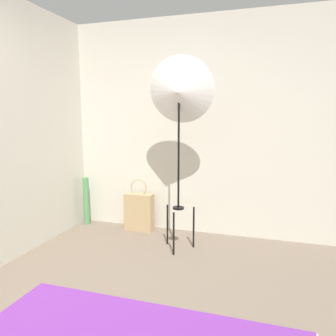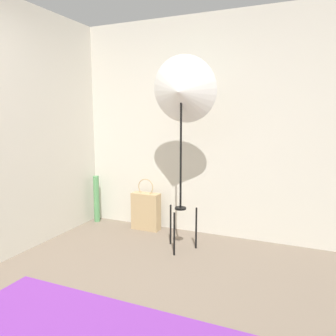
# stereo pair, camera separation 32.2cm
# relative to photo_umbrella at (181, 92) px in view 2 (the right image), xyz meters

# --- Properties ---
(wall_back) EXTENTS (8.00, 0.05, 2.60)m
(wall_back) POSITION_rel_photo_umbrella_xyz_m (0.09, 0.61, -0.38)
(wall_back) COLOR beige
(wall_back) RESTS_ON ground_plane
(wall_side_left) EXTENTS (0.05, 8.00, 2.60)m
(wall_side_left) POSITION_rel_photo_umbrella_xyz_m (-1.54, -0.84, -0.38)
(wall_side_left) COLOR beige
(wall_side_left) RESTS_ON ground_plane
(photo_umbrella) EXTENTS (0.70, 0.34, 2.06)m
(photo_umbrella) POSITION_rel_photo_umbrella_xyz_m (0.00, 0.00, 0.00)
(photo_umbrella) COLOR black
(photo_umbrella) RESTS_ON ground_plane
(tote_bag) EXTENTS (0.36, 0.14, 0.66)m
(tote_bag) POSITION_rel_photo_umbrella_xyz_m (-0.63, 0.42, -1.44)
(tote_bag) COLOR tan
(tote_bag) RESTS_ON ground_plane
(paper_roll) EXTENTS (0.08, 0.08, 0.64)m
(paper_roll) POSITION_rel_photo_umbrella_xyz_m (-1.40, 0.44, -1.36)
(paper_roll) COLOR #56995B
(paper_roll) RESTS_ON ground_plane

